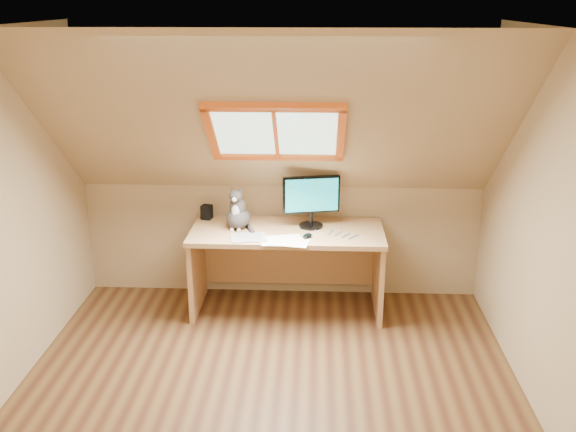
{
  "coord_description": "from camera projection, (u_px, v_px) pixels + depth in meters",
  "views": [
    {
      "loc": [
        0.31,
        -3.63,
        2.56
      ],
      "look_at": [
        0.09,
        1.0,
        0.98
      ],
      "focal_mm": 40.0,
      "sensor_mm": 36.0,
      "label": 1
    }
  ],
  "objects": [
    {
      "name": "mouse",
      "position": [
        307.0,
        236.0,
        5.15
      ],
      "size": [
        0.1,
        0.13,
        0.03
      ],
      "primitive_type": "ellipsoid",
      "rotation": [
        0.0,
        0.0,
        -0.43
      ],
      "color": "black",
      "rests_on": "desk"
    },
    {
      "name": "monitor",
      "position": [
        311.0,
        198.0,
        5.32
      ],
      "size": [
        0.48,
        0.2,
        0.44
      ],
      "color": "black",
      "rests_on": "desk"
    },
    {
      "name": "room_shell",
      "position": [
        263.0,
        204.0,
        3.72
      ],
      "size": [
        3.52,
        3.52,
        2.41
      ],
      "color": "tan",
      "rests_on": "ground"
    },
    {
      "name": "ground",
      "position": [
        267.0,
        404.0,
        4.27
      ],
      "size": [
        3.5,
        3.5,
        0.0
      ],
      "primitive_type": "plane",
      "color": "brown",
      "rests_on": "ground"
    },
    {
      "name": "desk_speaker",
      "position": [
        207.0,
        212.0,
        5.58
      ],
      "size": [
        0.1,
        0.1,
        0.12
      ],
      "primitive_type": "cube",
      "rotation": [
        0.0,
        0.0,
        -0.23
      ],
      "color": "black",
      "rests_on": "desk"
    },
    {
      "name": "cables",
      "position": [
        330.0,
        235.0,
        5.2
      ],
      "size": [
        0.51,
        0.26,
        0.01
      ],
      "color": "silver",
      "rests_on": "desk"
    },
    {
      "name": "desk",
      "position": [
        287.0,
        252.0,
        5.47
      ],
      "size": [
        1.61,
        0.7,
        0.73
      ],
      "color": "tan",
      "rests_on": "ground"
    },
    {
      "name": "cat",
      "position": [
        238.0,
        213.0,
        5.33
      ],
      "size": [
        0.24,
        0.27,
        0.37
      ],
      "color": "#484340",
      "rests_on": "desk"
    },
    {
      "name": "graphics_tablet",
      "position": [
        248.0,
        238.0,
        5.14
      ],
      "size": [
        0.32,
        0.25,
        0.01
      ],
      "primitive_type": "cube",
      "rotation": [
        0.0,
        0.0,
        0.17
      ],
      "color": "#B2B2B7",
      "rests_on": "desk"
    },
    {
      "name": "papers",
      "position": [
        278.0,
        241.0,
        5.09
      ],
      "size": [
        0.35,
        0.3,
        0.01
      ],
      "color": "white",
      "rests_on": "desk"
    }
  ]
}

